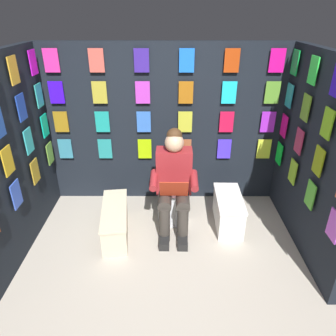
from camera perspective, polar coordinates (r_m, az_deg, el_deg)
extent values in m
plane|color=#B2A899|center=(3.03, -0.98, -23.41)|extent=(30.00, 30.00, 0.00)
cube|color=black|center=(4.01, -0.63, 7.55)|extent=(3.00, 0.10, 2.01)
cube|color=teal|center=(4.24, -18.04, 3.31)|extent=(0.17, 0.01, 0.26)
cube|color=teal|center=(4.11, -11.30, 3.41)|extent=(0.17, 0.01, 0.26)
cube|color=#A2D00B|center=(4.04, -4.22, 3.46)|extent=(0.17, 0.01, 0.26)
cube|color=#9B502E|center=(4.03, 2.99, 3.46)|extent=(0.17, 0.01, 0.26)
cube|color=#442DED|center=(4.09, 10.11, 3.40)|extent=(0.17, 0.01, 0.26)
cube|color=#D7E539|center=(4.21, 16.93, 3.30)|extent=(0.17, 0.01, 0.26)
cube|color=#9A6D17|center=(4.12, -18.75, 7.90)|extent=(0.17, 0.01, 0.26)
cube|color=teal|center=(3.98, -11.76, 8.15)|extent=(0.17, 0.01, 0.26)
cube|color=blue|center=(3.91, -4.40, 8.30)|extent=(0.17, 0.01, 0.26)
cube|color=gold|center=(3.91, 3.11, 8.30)|extent=(0.17, 0.01, 0.26)
cube|color=red|center=(3.96, 10.52, 8.17)|extent=(0.17, 0.01, 0.26)
cube|color=purple|center=(4.08, 17.60, 7.92)|extent=(0.17, 0.01, 0.26)
cube|color=#370DEC|center=(4.02, -19.51, 12.73)|extent=(0.17, 0.01, 0.26)
cube|color=#AA9E2F|center=(3.89, -12.26, 13.17)|extent=(0.17, 0.01, 0.26)
cube|color=#B938C1|center=(3.81, -4.59, 13.43)|extent=(0.17, 0.01, 0.26)
cube|color=#A45C12|center=(3.81, 3.25, 13.44)|extent=(0.17, 0.01, 0.26)
cube|color=#1BCBE2|center=(3.87, 10.98, 13.22)|extent=(0.17, 0.01, 0.26)
cube|color=#5A942E|center=(3.99, 18.33, 12.80)|extent=(0.17, 0.01, 0.26)
cube|color=#E92C94|center=(3.96, -20.34, 17.75)|extent=(0.17, 0.01, 0.26)
cube|color=#D65448|center=(3.82, -12.81, 18.41)|extent=(0.17, 0.01, 0.26)
cube|color=#371F8F|center=(3.75, -4.80, 18.78)|extent=(0.17, 0.01, 0.26)
cube|color=blue|center=(3.74, 3.40, 18.81)|extent=(0.17, 0.01, 0.26)
cube|color=#B2380E|center=(3.80, 11.47, 18.49)|extent=(0.17, 0.01, 0.26)
cube|color=#DE0F87|center=(3.93, 19.11, 17.87)|extent=(0.17, 0.01, 0.26)
cube|color=black|center=(3.45, 24.99, 1.59)|extent=(0.10, 1.80, 2.01)
cube|color=#0BC632|center=(4.13, 19.42, 2.48)|extent=(0.01, 0.17, 0.26)
cube|color=#87C227|center=(3.73, 21.60, -0.61)|extent=(0.01, 0.17, 0.26)
cube|color=green|center=(3.34, 24.31, -4.43)|extent=(0.01, 0.17, 0.26)
cube|color=#AF45C7|center=(2.98, 27.74, -9.20)|extent=(0.01, 0.17, 0.26)
cube|color=#D30F6E|center=(4.01, 20.20, 7.16)|extent=(0.01, 0.17, 0.26)
cube|color=#9E284A|center=(3.59, 22.57, 4.49)|extent=(0.01, 0.17, 0.26)
cube|color=olive|center=(3.18, 25.52, 1.12)|extent=(0.01, 0.17, 0.26)
cube|color=teal|center=(3.91, 21.05, 12.11)|extent=(0.01, 0.17, 0.26)
cube|color=#5F9023|center=(3.48, 23.61, 9.96)|extent=(0.01, 0.17, 0.26)
cube|color=#6BAD1A|center=(3.06, 26.84, 7.19)|extent=(0.01, 0.17, 0.26)
cube|color=green|center=(3.84, 21.96, 17.26)|extent=(0.01, 0.17, 0.26)
cube|color=#2CDF43|center=(3.40, 24.76, 15.72)|extent=(0.01, 0.17, 0.26)
cube|color=black|center=(3.49, -26.30, 1.62)|extent=(0.10, 1.80, 2.01)
cube|color=blue|center=(3.38, -25.69, -4.33)|extent=(0.01, 0.17, 0.26)
cube|color=gold|center=(3.77, -22.84, -0.56)|extent=(0.01, 0.17, 0.26)
cube|color=#679C35|center=(4.17, -20.54, 2.50)|extent=(0.01, 0.17, 0.26)
cube|color=gold|center=(3.23, -26.95, 1.16)|extent=(0.01, 0.17, 0.26)
cube|color=#33BABE|center=(3.63, -23.85, 4.49)|extent=(0.01, 0.17, 0.26)
cube|color=#0CCEA7|center=(4.04, -21.35, 7.14)|extent=(0.01, 0.17, 0.26)
cube|color=#2042AF|center=(3.52, -24.94, 9.89)|extent=(0.01, 0.17, 0.26)
cube|color=#2EB1A3|center=(3.95, -22.23, 12.03)|extent=(0.01, 0.17, 0.26)
cube|color=gold|center=(3.45, -26.12, 15.57)|extent=(0.01, 0.17, 0.26)
cube|color=#CB15D8|center=(3.88, -23.19, 17.13)|extent=(0.01, 0.17, 0.26)
cylinder|color=white|center=(3.86, 1.02, -6.66)|extent=(0.38, 0.38, 0.40)
cylinder|color=white|center=(3.75, 1.05, -3.96)|extent=(0.41, 0.41, 0.02)
cube|color=white|center=(3.89, 1.08, 0.13)|extent=(0.38, 0.19, 0.36)
cylinder|color=white|center=(3.81, 1.08, -0.47)|extent=(0.39, 0.08, 0.39)
cube|color=maroon|center=(3.59, 1.09, -0.48)|extent=(0.40, 0.23, 0.52)
sphere|color=tan|center=(3.41, 1.14, 4.58)|extent=(0.21, 0.21, 0.21)
sphere|color=#472D19|center=(3.41, 1.15, 5.83)|extent=(0.17, 0.17, 0.17)
cylinder|color=#38332D|center=(3.54, 2.68, -5.51)|extent=(0.16, 0.40, 0.15)
cylinder|color=#38332D|center=(3.54, -0.58, -5.49)|extent=(0.16, 0.40, 0.15)
cylinder|color=#38332D|center=(3.52, 2.66, -10.21)|extent=(0.12, 0.12, 0.42)
cylinder|color=#38332D|center=(3.52, -0.65, -10.18)|extent=(0.12, 0.12, 0.42)
cube|color=black|center=(3.58, 2.63, -12.93)|extent=(0.11, 0.26, 0.09)
cube|color=black|center=(3.58, -0.66, -12.90)|extent=(0.11, 0.26, 0.09)
cylinder|color=maroon|center=(3.45, 4.74, -2.27)|extent=(0.09, 0.31, 0.13)
cylinder|color=maroon|center=(3.45, -2.58, -2.21)|extent=(0.09, 0.31, 0.13)
cube|color=#B5321B|center=(3.31, 1.07, -3.83)|extent=(0.30, 0.13, 0.23)
cube|color=white|center=(3.84, 10.78, -7.79)|extent=(0.30, 0.65, 0.35)
cube|color=white|center=(3.74, 11.03, -5.38)|extent=(0.32, 0.68, 0.03)
cube|color=beige|center=(3.70, -9.49, -9.63)|extent=(0.35, 0.82, 0.31)
cube|color=beige|center=(3.60, -9.70, -7.43)|extent=(0.37, 0.86, 0.03)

